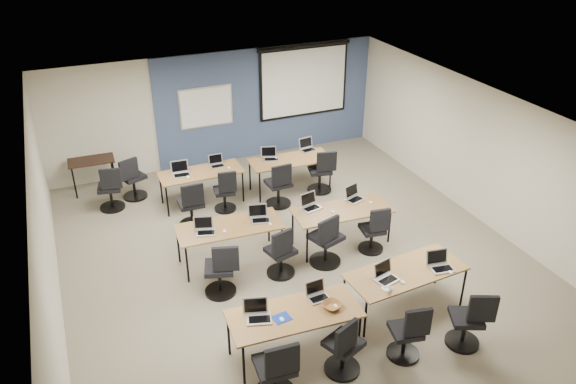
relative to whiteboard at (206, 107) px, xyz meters
name	(u,v)px	position (x,y,z in m)	size (l,w,h in m)	color
floor	(293,256)	(0.30, -4.43, -1.45)	(8.00, 9.00, 0.02)	#6B6354
ceiling	(294,117)	(0.30, -4.43, 1.25)	(8.00, 9.00, 0.02)	white
wall_back	(218,109)	(0.30, 0.07, -0.10)	(8.00, 0.04, 2.70)	beige
wall_front	(461,373)	(0.30, -8.93, -0.10)	(8.00, 0.04, 2.70)	beige
wall_left	(45,241)	(-3.70, -4.43, -0.10)	(0.04, 9.00, 2.70)	beige
wall_right	(480,153)	(4.30, -4.43, -0.10)	(0.04, 9.00, 2.70)	beige
blue_accent_panel	(267,102)	(1.55, 0.04, -0.10)	(5.50, 0.04, 2.70)	#3D5977
whiteboard	(206,107)	(0.00, 0.00, 0.00)	(1.28, 0.03, 0.98)	silver
projector_screen	(304,77)	(2.50, -0.02, 0.44)	(2.40, 0.10, 1.82)	black
training_table_front_left	(294,315)	(-0.66, -6.67, -0.76)	(1.86, 0.78, 0.73)	brown
training_table_front_right	(406,273)	(1.32, -6.45, -0.76)	(1.89, 0.79, 0.73)	olive
training_table_mid_left	(229,228)	(-0.79, -4.12, -0.76)	(1.85, 0.77, 0.73)	#8A5E3C
training_table_mid_right	(342,212)	(1.30, -4.39, -0.76)	(1.83, 0.76, 0.73)	brown
training_table_back_left	(201,174)	(-0.68, -1.83, -0.77)	(1.74, 0.73, 0.73)	brown
training_table_back_right	(290,161)	(1.28, -2.00, -0.77)	(1.79, 0.75, 0.73)	#A8642A
laptop_0	(258,314)	(-1.16, -6.55, -0.66)	(0.34, 0.29, 0.26)	#A8A8AA
mouse_0	(282,319)	(-0.88, -6.73, -0.71)	(0.06, 0.10, 0.03)	white
task_chair_0	(276,374)	(-1.21, -7.34, -1.02)	(0.55, 0.55, 1.03)	black
laptop_1	(317,294)	(-0.22, -6.48, -0.66)	(0.30, 0.26, 0.23)	#AAAAAD
mouse_1	(336,306)	(-0.07, -6.77, -0.71)	(0.06, 0.09, 0.03)	white
task_chair_1	(344,351)	(-0.20, -7.29, -1.04)	(0.53, 0.51, 0.99)	black
laptop_2	(386,275)	(0.92, -6.49, -0.66)	(0.34, 0.29, 0.26)	#BCBCC0
mouse_2	(403,282)	(1.10, -6.68, -0.71)	(0.06, 0.10, 0.04)	white
task_chair_2	(408,336)	(0.77, -7.38, -1.06)	(0.47, 0.47, 0.96)	black
laptop_3	(440,264)	(1.85, -6.58, -0.65)	(0.35, 0.30, 0.27)	#ABABAF
mouse_3	(450,272)	(1.91, -6.76, -0.71)	(0.06, 0.10, 0.03)	white
task_chair_3	(469,324)	(1.72, -7.52, -1.05)	(0.53, 0.50, 0.98)	black
laptop_4	(205,229)	(-1.23, -4.14, -0.66)	(0.33, 0.28, 0.25)	#A3A4A9
mouse_4	(225,231)	(-0.92, -4.26, -0.71)	(0.06, 0.09, 0.03)	white
task_chair_4	(221,273)	(-1.22, -4.98, -1.04)	(0.54, 0.52, 1.00)	black
laptop_5	(259,216)	(-0.23, -4.12, -0.66)	(0.34, 0.29, 0.26)	silver
mouse_5	(270,224)	(-0.12, -4.36, -0.71)	(0.06, 0.09, 0.03)	white
task_chair_5	(281,256)	(-0.13, -4.89, -1.05)	(0.50, 0.50, 0.98)	black
laptop_6	(310,204)	(0.79, -4.08, -0.66)	(0.34, 0.29, 0.26)	#A7A8AA
mouse_6	(333,211)	(1.10, -4.40, -0.71)	(0.06, 0.09, 0.03)	white
task_chair_6	(326,244)	(0.73, -4.89, -1.02)	(0.58, 0.57, 1.04)	black
laptop_7	(354,196)	(1.69, -4.11, -0.66)	(0.34, 0.29, 0.26)	#BCBCBD
mouse_7	(371,202)	(1.91, -4.37, -0.71)	(0.06, 0.09, 0.03)	white
task_chair_7	(374,233)	(1.72, -4.86, -1.06)	(0.46, 0.46, 0.95)	black
laptop_8	(181,171)	(-1.09, -1.79, -0.65)	(0.36, 0.31, 0.27)	silver
mouse_8	(188,177)	(-0.99, -1.99, -0.71)	(0.07, 0.11, 0.04)	white
task_chair_8	(192,208)	(-1.12, -2.71, -1.03)	(0.53, 0.53, 1.01)	black
laptop_9	(217,163)	(-0.28, -1.67, -0.66)	(0.30, 0.26, 0.23)	#A1A1AD
mouse_9	(229,168)	(-0.08, -1.89, -0.71)	(0.06, 0.09, 0.03)	white
task_chair_9	(225,194)	(-0.33, -2.36, -1.06)	(0.46, 0.46, 0.94)	black
laptop_10	(270,156)	(0.89, -1.80, -0.66)	(0.34, 0.29, 0.26)	silver
mouse_10	(276,158)	(1.01, -1.86, -0.71)	(0.06, 0.10, 0.03)	white
task_chair_10	(279,188)	(0.77, -2.60, -1.03)	(0.54, 0.54, 1.01)	black
laptop_11	(307,147)	(1.85, -1.67, -0.66)	(0.34, 0.29, 0.26)	#B0B0B9
mouse_11	(320,153)	(2.01, -1.98, -0.71)	(0.06, 0.10, 0.04)	white
task_chair_11	(321,174)	(1.87, -2.37, -1.03)	(0.53, 0.53, 1.01)	black
blue_mousepad	(282,318)	(-0.87, -6.70, -0.72)	(0.24, 0.20, 0.01)	navy
snack_bowl	(332,305)	(-0.13, -6.77, -0.68)	(0.32, 0.32, 0.08)	brown
snack_plate	(387,288)	(0.81, -6.71, -0.71)	(0.16, 0.16, 0.01)	white
coffee_cup	(390,290)	(0.81, -6.80, -0.68)	(0.06, 0.06, 0.05)	white
utility_table	(91,164)	(-2.74, -0.36, -0.79)	(0.96, 0.54, 0.75)	black
spare_chair_a	(133,181)	(-2.00, -1.07, -1.04)	(0.54, 0.52, 1.00)	black
spare_chair_b	(111,192)	(-2.49, -1.37, -1.04)	(0.52, 0.52, 1.00)	black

